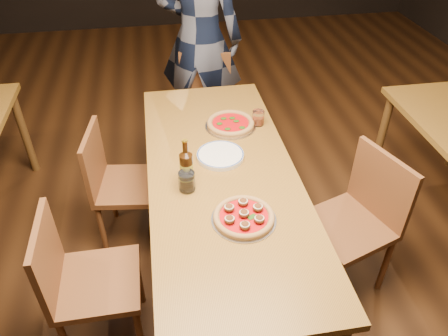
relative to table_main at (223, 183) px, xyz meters
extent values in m
plane|color=black|center=(0.00, 0.00, -0.68)|extent=(9.00, 9.00, 0.00)
cube|color=brown|center=(0.00, 0.00, 0.05)|extent=(0.80, 2.00, 0.04)
cylinder|color=#543618|center=(-0.34, 0.94, -0.32)|extent=(0.06, 0.06, 0.71)
cylinder|color=#543618|center=(0.34, 0.94, -0.32)|extent=(0.06, 0.06, 0.71)
cylinder|color=#543618|center=(-1.36, 1.24, -0.32)|extent=(0.06, 0.06, 0.71)
cylinder|color=#543618|center=(1.36, 0.74, -0.32)|extent=(0.06, 0.06, 0.71)
cylinder|color=#B7B7BF|center=(0.04, -0.37, 0.07)|extent=(0.31, 0.31, 0.01)
cylinder|color=#A97B46|center=(0.04, -0.37, 0.09)|extent=(0.29, 0.29, 0.02)
torus|color=#A97B46|center=(0.04, -0.37, 0.09)|extent=(0.29, 0.29, 0.03)
cylinder|color=#A8090F|center=(0.04, -0.37, 0.10)|extent=(0.23, 0.23, 0.00)
cylinder|color=#B7B7BF|center=(0.13, 0.45, 0.07)|extent=(0.32, 0.32, 0.01)
cylinder|color=#A97B46|center=(0.13, 0.45, 0.09)|extent=(0.29, 0.29, 0.02)
torus|color=#A97B46|center=(0.13, 0.45, 0.10)|extent=(0.30, 0.30, 0.03)
cylinder|color=#A8090F|center=(0.13, 0.45, 0.10)|extent=(0.23, 0.23, 0.00)
cylinder|color=white|center=(0.01, 0.14, 0.08)|extent=(0.27, 0.27, 0.03)
cylinder|color=black|center=(-0.19, -0.04, 0.16)|extent=(0.07, 0.07, 0.17)
cylinder|color=black|center=(-0.19, -0.04, 0.28)|extent=(0.03, 0.03, 0.08)
cylinder|color=gold|center=(-0.19, -0.04, 0.16)|extent=(0.07, 0.07, 0.06)
cylinder|color=white|center=(-0.20, -0.11, 0.12)|extent=(0.08, 0.08, 0.11)
cylinder|color=maroon|center=(0.30, 0.45, 0.12)|extent=(0.07, 0.07, 0.09)
imported|color=black|center=(0.06, 1.49, 0.25)|extent=(0.79, 0.66, 1.86)
camera|label=1|loc=(-0.30, -1.83, 1.53)|focal=35.00mm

